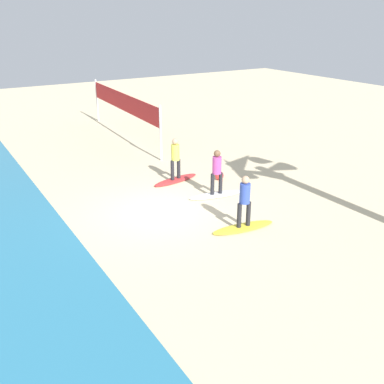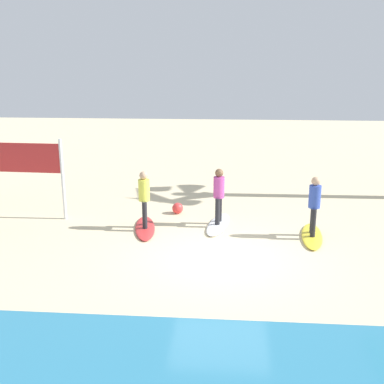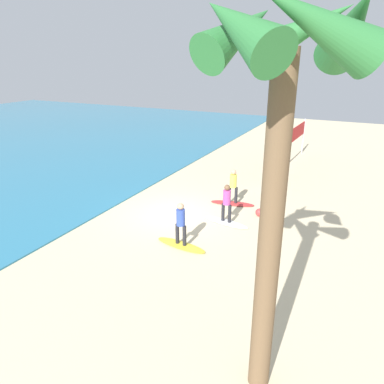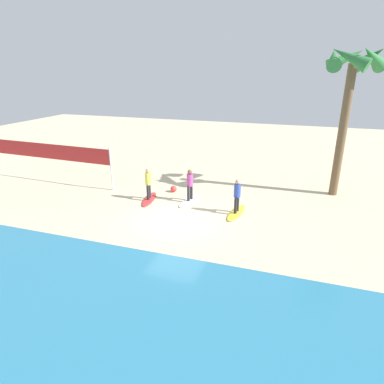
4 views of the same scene
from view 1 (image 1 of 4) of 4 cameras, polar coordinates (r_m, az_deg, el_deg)
name	(u,v)px [view 1 (image 1 of 4)]	position (r m, az deg, el deg)	size (l,w,h in m)	color
ground_plane	(160,211)	(14.90, -4.13, -2.50)	(60.00, 60.00, 0.00)	beige
surfboard_yellow	(243,227)	(13.77, 6.61, -4.55)	(2.10, 0.56, 0.09)	yellow
surfer_yellow	(245,198)	(13.36, 6.79, -0.74)	(0.32, 0.46, 1.64)	#232328
surfboard_white	(216,195)	(16.11, 3.14, -0.36)	(2.10, 0.56, 0.09)	white
surfer_white	(217,169)	(15.75, 3.21, 2.98)	(0.32, 0.46, 1.64)	#232328
surfboard_red	(176,180)	(17.53, -2.11, 1.57)	(2.10, 0.56, 0.09)	red
surfer_red	(175,156)	(17.21, -2.16, 4.67)	(0.32, 0.45, 1.64)	#232328
volleyball_net	(123,104)	(23.67, -8.84, 11.13)	(9.09, 0.49, 2.50)	silver
beach_ball	(219,175)	(17.65, 3.53, 2.14)	(0.35, 0.35, 0.35)	#E53838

